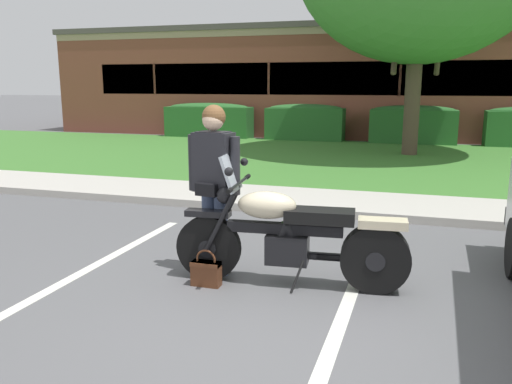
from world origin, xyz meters
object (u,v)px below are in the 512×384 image
at_px(motorcycle, 298,236).
at_px(hedge_center_left, 305,122).
at_px(hedge_left, 209,120).
at_px(brick_building, 404,82).
at_px(rider_person, 214,178).
at_px(hedge_center_right, 413,124).
at_px(handbag, 206,271).

relative_size(motorcycle, hedge_center_left, 0.87).
height_order(hedge_left, brick_building, brick_building).
bearing_deg(rider_person, hedge_center_right, 81.82).
bearing_deg(rider_person, hedge_left, 112.33).
xyz_separation_m(handbag, brick_building, (1.28, 18.83, 1.84)).
height_order(handbag, brick_building, brick_building).
bearing_deg(motorcycle, brick_building, 88.63).
xyz_separation_m(motorcycle, brick_building, (0.44, 18.56, 1.50)).
relative_size(motorcycle, rider_person, 1.32).
bearing_deg(hedge_center_left, rider_person, -82.39).
xyz_separation_m(rider_person, handbag, (0.03, -0.32, -0.85)).
height_order(motorcycle, hedge_center_left, motorcycle).
distance_m(motorcycle, rider_person, 1.00).
distance_m(motorcycle, handbag, 0.94).
bearing_deg(handbag, rider_person, 95.82).
height_order(hedge_center_left, brick_building, brick_building).
bearing_deg(hedge_center_left, motorcycle, -78.59).
height_order(rider_person, hedge_left, rider_person).
relative_size(handbag, hedge_left, 0.12).
relative_size(rider_person, hedge_center_left, 0.66).
bearing_deg(hedge_center_left, hedge_left, -180.00).
bearing_deg(rider_person, brick_building, 85.96).
relative_size(rider_person, handbag, 4.74).
xyz_separation_m(handbag, hedge_center_right, (1.76, 12.83, 0.51)).
distance_m(hedge_center_right, brick_building, 6.17).
relative_size(rider_person, hedge_left, 0.56).
bearing_deg(hedge_left, motorcycle, -64.46).
height_order(motorcycle, rider_person, rider_person).
bearing_deg(hedge_center_right, hedge_left, -180.00).
height_order(motorcycle, handbag, motorcycle).
bearing_deg(motorcycle, hedge_center_left, 101.41).
xyz_separation_m(motorcycle, hedge_center_left, (-2.54, 12.56, 0.16)).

